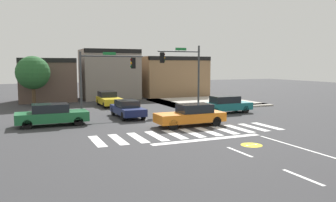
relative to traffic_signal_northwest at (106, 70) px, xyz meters
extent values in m
plane|color=#353538|center=(2.98, -5.53, -3.71)|extent=(120.00, 120.00, 0.00)
cube|color=silver|center=(-2.84, -10.03, -3.71)|extent=(0.53, 2.95, 0.01)
cube|color=silver|center=(-1.67, -10.03, -3.71)|extent=(0.53, 2.95, 0.01)
cube|color=silver|center=(-0.51, -10.03, -3.71)|extent=(0.53, 2.95, 0.01)
cube|color=silver|center=(0.65, -10.03, -3.71)|extent=(0.53, 2.95, 0.01)
cube|color=silver|center=(1.82, -10.03, -3.71)|extent=(0.53, 2.95, 0.01)
cube|color=silver|center=(2.98, -10.03, -3.71)|extent=(0.53, 2.95, 0.01)
cube|color=silver|center=(4.14, -10.03, -3.71)|extent=(0.53, 2.95, 0.01)
cube|color=silver|center=(5.31, -10.03, -3.71)|extent=(0.53, 2.95, 0.01)
cube|color=silver|center=(6.47, -10.03, -3.71)|extent=(0.53, 2.95, 0.01)
cube|color=silver|center=(7.64, -10.03, -3.71)|extent=(0.53, 2.95, 0.01)
cube|color=silver|center=(8.80, -10.03, -3.71)|extent=(0.53, 2.95, 0.01)
cube|color=white|center=(2.98, -12.03, -3.71)|extent=(6.80, 0.50, 0.01)
cube|color=white|center=(2.98, -15.03, -3.71)|extent=(0.16, 2.00, 0.01)
cube|color=white|center=(2.98, -19.03, -3.71)|extent=(0.16, 2.00, 0.01)
cylinder|color=yellow|center=(4.38, -14.12, -3.71)|extent=(1.12, 1.12, 0.01)
cylinder|color=white|center=(4.13, -14.12, -3.71)|extent=(0.18, 0.18, 0.00)
cylinder|color=white|center=(4.64, -14.12, -3.71)|extent=(0.18, 0.18, 0.00)
cube|color=white|center=(4.38, -14.12, -3.71)|extent=(0.50, 0.04, 0.00)
cube|color=#B2AA9E|center=(11.98, -0.33, -3.64)|extent=(10.00, 1.60, 0.15)
cube|color=#B2AA9E|center=(7.78, 4.47, -3.64)|extent=(1.60, 10.00, 0.15)
cube|color=#B2AA9E|center=(11.98, 4.47, -3.64)|extent=(10.00, 10.00, 0.15)
cube|color=brown|center=(-3.95, 13.03, -1.24)|extent=(6.13, 5.12, 4.94)
cube|color=black|center=(-3.95, 10.67, 0.97)|extent=(6.13, 0.50, 0.50)
cube|color=gray|center=(3.39, 13.01, -0.68)|extent=(6.74, 5.07, 6.06)
cube|color=black|center=(3.39, 10.67, 2.09)|extent=(6.74, 0.50, 0.50)
cube|color=#93704C|center=(12.04, 13.88, -1.08)|extent=(8.55, 6.82, 5.27)
cube|color=black|center=(12.04, 10.67, 1.30)|extent=(8.55, 0.50, 0.50)
cylinder|color=#383A3D|center=(-2.09, 0.00, -1.08)|extent=(0.18, 0.18, 5.27)
cylinder|color=#383A3D|center=(0.60, 0.00, 1.20)|extent=(5.39, 0.12, 0.12)
cube|color=black|center=(2.42, 0.00, 0.62)|extent=(0.32, 0.32, 0.95)
sphere|color=#470A0A|center=(2.25, 0.00, 0.92)|extent=(0.22, 0.22, 0.22)
sphere|color=orange|center=(2.25, 0.00, 0.62)|extent=(0.22, 0.22, 0.22)
sphere|color=#0C3814|center=(2.25, 0.00, 0.33)|extent=(0.22, 0.22, 0.22)
cube|color=#197233|center=(0.33, 0.00, 1.42)|extent=(1.10, 0.03, 0.24)
cylinder|color=#383A3D|center=(8.80, -0.15, -0.73)|extent=(0.18, 0.18, 5.97)
cylinder|color=#383A3D|center=(6.73, -0.15, 1.68)|extent=(4.14, 0.12, 0.12)
cube|color=black|center=(5.07, -0.15, 1.11)|extent=(0.32, 0.32, 0.95)
sphere|color=#470A0A|center=(5.24, -0.15, 1.40)|extent=(0.22, 0.22, 0.22)
sphere|color=orange|center=(5.24, -0.15, 1.11)|extent=(0.22, 0.22, 0.22)
sphere|color=#0C3814|center=(5.24, -0.15, 0.81)|extent=(0.22, 0.22, 0.22)
cube|color=#197233|center=(6.94, -0.15, 1.90)|extent=(1.10, 0.03, 0.24)
cube|color=orange|center=(3.94, -7.89, -3.10)|extent=(4.77, 1.77, 0.62)
cube|color=black|center=(4.30, -7.89, -2.50)|extent=(2.22, 1.56, 0.58)
cylinder|color=black|center=(2.32, -8.67, -3.38)|extent=(0.67, 0.22, 0.67)
cylinder|color=black|center=(2.32, -7.12, -3.38)|extent=(0.67, 0.22, 0.67)
cylinder|color=black|center=(5.57, -8.67, -3.38)|extent=(0.67, 0.22, 0.67)
cylinder|color=black|center=(5.57, -7.12, -3.38)|extent=(0.67, 0.22, 0.67)
cube|color=#141E4C|center=(1.10, -2.52, -3.12)|extent=(1.77, 4.54, 0.56)
cube|color=black|center=(1.10, -2.39, -2.60)|extent=(1.56, 2.09, 0.50)
cylinder|color=black|center=(1.88, -4.07, -3.37)|extent=(0.22, 0.69, 0.69)
cylinder|color=black|center=(0.33, -4.07, -3.37)|extent=(0.22, 0.69, 0.69)
cylinder|color=black|center=(1.88, -0.98, -3.37)|extent=(0.22, 0.69, 0.69)
cylinder|color=black|center=(0.33, -0.98, -3.37)|extent=(0.22, 0.69, 0.69)
cube|color=gold|center=(1.48, 5.24, -3.13)|extent=(1.88, 4.21, 0.62)
cube|color=black|center=(1.48, 6.16, -2.54)|extent=(1.65, 1.82, 0.55)
cylinder|color=black|center=(2.31, 3.81, -3.40)|extent=(0.22, 0.62, 0.62)
cylinder|color=black|center=(0.66, 3.81, -3.40)|extent=(0.22, 0.62, 0.62)
cylinder|color=black|center=(2.31, 6.67, -3.40)|extent=(0.22, 0.62, 0.62)
cylinder|color=black|center=(0.66, 6.67, -3.40)|extent=(0.22, 0.62, 0.62)
cube|color=#196B70|center=(9.67, -3.52, -3.12)|extent=(4.52, 1.70, 0.62)
cube|color=black|center=(9.58, -3.52, -2.52)|extent=(2.32, 1.50, 0.59)
cylinder|color=black|center=(11.21, -2.78, -3.40)|extent=(0.63, 0.22, 0.63)
cylinder|color=black|center=(11.21, -4.26, -3.40)|extent=(0.63, 0.22, 0.63)
cylinder|color=black|center=(8.13, -2.78, -3.40)|extent=(0.63, 0.22, 0.63)
cylinder|color=black|center=(8.13, -4.26, -3.40)|extent=(0.63, 0.22, 0.63)
cube|color=#1E6638|center=(-4.70, -3.96, -3.10)|extent=(4.77, 1.88, 0.66)
cube|color=black|center=(-4.82, -3.96, -2.49)|extent=(2.37, 1.65, 0.57)
cylinder|color=black|center=(-3.08, -3.13, -3.40)|extent=(0.63, 0.22, 0.63)
cylinder|color=black|center=(-3.08, -4.79, -3.40)|extent=(0.63, 0.22, 0.63)
cylinder|color=black|center=(-6.33, -3.13, -3.40)|extent=(0.63, 0.22, 0.63)
cylinder|color=black|center=(-6.33, -4.79, -3.40)|extent=(0.63, 0.22, 0.63)
cylinder|color=#4C3823|center=(-5.52, 8.47, -2.31)|extent=(0.36, 0.36, 2.80)
sphere|color=#235628|center=(-5.52, 8.47, -0.31)|extent=(3.37, 3.37, 3.37)
camera|label=1|loc=(-6.43, -28.20, 0.44)|focal=35.96mm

